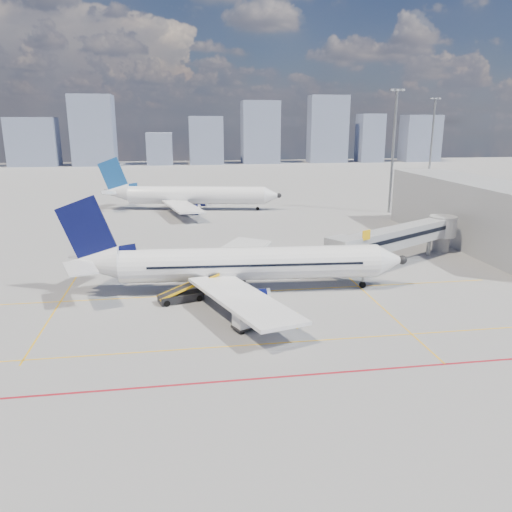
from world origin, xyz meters
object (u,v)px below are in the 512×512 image
at_px(ramp_worker, 297,320).
at_px(baggage_tug, 270,315).
at_px(main_aircraft, 236,265).
at_px(second_aircraft, 189,195).
at_px(belt_loader, 182,295).
at_px(cargo_dolly, 252,317).

bearing_deg(ramp_worker, baggage_tug, 54.94).
bearing_deg(main_aircraft, second_aircraft, 97.91).
distance_m(belt_loader, ramp_worker, 13.99).
bearing_deg(cargo_dolly, ramp_worker, -33.00).
bearing_deg(ramp_worker, main_aircraft, 28.52).
bearing_deg(baggage_tug, ramp_worker, -62.68).
relative_size(baggage_tug, cargo_dolly, 0.60).
bearing_deg(cargo_dolly, second_aircraft, 69.07).
relative_size(second_aircraft, belt_loader, 5.75).
bearing_deg(cargo_dolly, main_aircraft, 66.55).
xyz_separation_m(main_aircraft, cargo_dolly, (0.19, -10.83, -2.12)).
bearing_deg(main_aircraft, cargo_dolly, -85.08).
bearing_deg(baggage_tug, belt_loader, 119.80).
height_order(belt_loader, ramp_worker, belt_loader).
height_order(main_aircraft, cargo_dolly, main_aircraft).
distance_m(second_aircraft, ramp_worker, 68.58).
bearing_deg(belt_loader, main_aircraft, 3.83).
relative_size(second_aircraft, ramp_worker, 25.44).
bearing_deg(belt_loader, baggage_tug, -57.30).
xyz_separation_m(cargo_dolly, ramp_worker, (4.28, -0.64, -0.32)).
distance_m(main_aircraft, second_aircraft, 56.68).
bearing_deg(cargo_dolly, belt_loader, 102.74).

